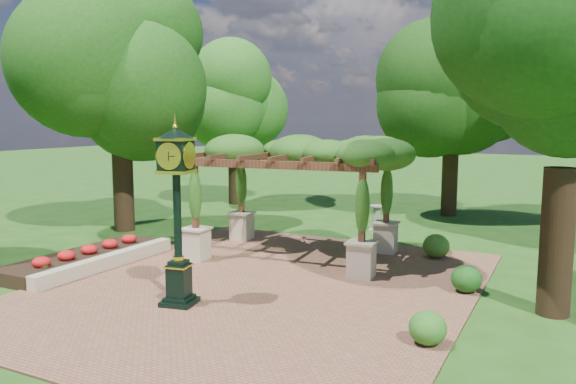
% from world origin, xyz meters
% --- Properties ---
extents(ground, '(120.00, 120.00, 0.00)m').
position_xyz_m(ground, '(0.00, 0.00, 0.00)').
color(ground, '#1E4714').
rests_on(ground, ground).
extents(brick_plaza, '(10.00, 12.00, 0.04)m').
position_xyz_m(brick_plaza, '(0.00, 1.00, 0.02)').
color(brick_plaza, brown).
rests_on(brick_plaza, ground).
extents(border_wall, '(0.35, 5.00, 0.40)m').
position_xyz_m(border_wall, '(-4.60, 0.50, 0.20)').
color(border_wall, '#C6B793').
rests_on(border_wall, ground).
extents(flower_bed, '(1.50, 5.00, 0.36)m').
position_xyz_m(flower_bed, '(-5.50, 0.50, 0.18)').
color(flower_bed, red).
rests_on(flower_bed, ground).
extents(pedestal_clock, '(0.92, 0.92, 4.00)m').
position_xyz_m(pedestal_clock, '(-0.88, -1.10, 2.40)').
color(pedestal_clock, black).
rests_on(pedestal_clock, brick_plaza).
extents(pergola, '(6.06, 4.11, 3.63)m').
position_xyz_m(pergola, '(-0.62, 4.08, 2.98)').
color(pergola, '#C8B695').
rests_on(pergola, brick_plaza).
extents(sundial, '(0.63, 0.63, 0.98)m').
position_xyz_m(sundial, '(0.39, 8.97, 0.43)').
color(sundial, gray).
rests_on(sundial, ground).
extents(shrub_front, '(0.87, 0.87, 0.62)m').
position_xyz_m(shrub_front, '(4.57, -0.85, 0.35)').
color(shrub_front, '#27601B').
rests_on(shrub_front, brick_plaza).
extents(shrub_mid, '(0.81, 0.81, 0.65)m').
position_xyz_m(shrub_mid, '(4.66, 2.72, 0.37)').
color(shrub_mid, '#184814').
rests_on(shrub_mid, brick_plaza).
extents(shrub_back, '(0.94, 0.94, 0.71)m').
position_xyz_m(shrub_back, '(3.27, 5.80, 0.39)').
color(shrub_back, '#34671D').
rests_on(shrub_back, brick_plaza).
extents(tree_west_near, '(4.80, 4.80, 9.01)m').
position_xyz_m(tree_west_near, '(-8.09, 4.88, 6.18)').
color(tree_west_near, '#322114').
rests_on(tree_west_near, ground).
extents(tree_west_far, '(3.73, 3.73, 7.17)m').
position_xyz_m(tree_west_far, '(-7.98, 12.42, 4.91)').
color(tree_west_far, black).
rests_on(tree_west_far, ground).
extents(tree_north, '(4.62, 4.62, 7.16)m').
position_xyz_m(tree_north, '(2.07, 13.73, 4.92)').
color(tree_north, '#372316').
rests_on(tree_north, ground).
extents(tree_east_near, '(3.87, 3.87, 8.12)m').
position_xyz_m(tree_east_near, '(6.55, 2.07, 5.56)').
color(tree_east_near, '#301F13').
rests_on(tree_east_near, ground).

